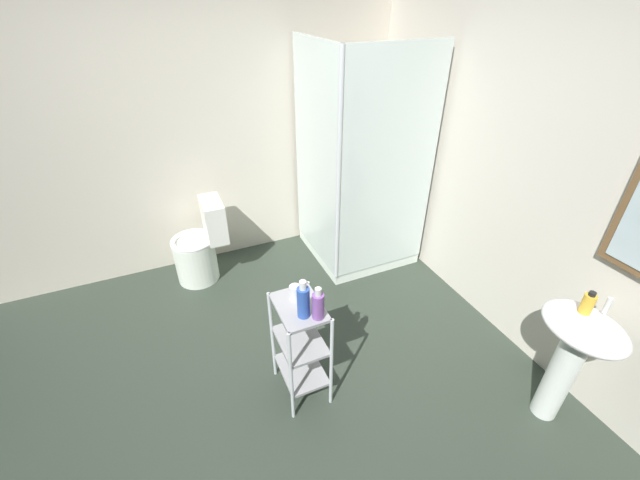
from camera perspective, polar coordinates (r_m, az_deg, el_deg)
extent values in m
cube|color=#2D372D|center=(2.87, -6.10, -21.13)|extent=(4.20, 4.20, 0.02)
cube|color=beige|center=(2.99, 28.38, 8.24)|extent=(4.20, 0.10, 2.50)
cube|color=beige|center=(3.68, -16.85, 14.83)|extent=(0.10, 4.20, 2.50)
cube|color=white|center=(4.10, 5.25, -0.71)|extent=(0.90, 0.90, 0.10)
cube|color=silver|center=(3.45, -0.63, 11.55)|extent=(0.90, 0.02, 1.90)
cube|color=silver|center=(3.29, 9.89, 9.93)|extent=(0.02, 0.90, 1.90)
cylinder|color=silver|center=(3.08, 2.72, 8.76)|extent=(0.04, 0.04, 1.90)
cylinder|color=silver|center=(4.07, 5.29, -0.10)|extent=(0.08, 0.08, 0.00)
cylinder|color=white|center=(2.88, 31.44, -16.49)|extent=(0.15, 0.15, 0.68)
ellipsoid|color=white|center=(2.62, 33.99, -10.47)|extent=(0.46, 0.37, 0.13)
cylinder|color=silver|center=(2.64, 36.24, -7.67)|extent=(0.03, 0.03, 0.10)
cylinder|color=white|center=(3.77, -17.53, -2.81)|extent=(0.37, 0.37, 0.40)
torus|color=white|center=(3.66, -18.08, -0.07)|extent=(0.37, 0.37, 0.04)
cube|color=white|center=(3.59, -15.17, 2.90)|extent=(0.35, 0.17, 0.36)
cylinder|color=silver|center=(2.68, -6.94, -13.72)|extent=(0.02, 0.02, 0.74)
cylinder|color=silver|center=(2.45, -4.19, -19.39)|extent=(0.02, 0.02, 0.74)
cylinder|color=silver|center=(2.73, -1.63, -12.21)|extent=(0.02, 0.02, 0.74)
cylinder|color=silver|center=(2.51, 1.66, -17.54)|extent=(0.02, 0.02, 0.74)
cube|color=#99999E|center=(2.73, -2.71, -18.26)|extent=(0.36, 0.26, 0.02)
cube|color=#99999E|center=(2.52, -2.87, -14.40)|extent=(0.36, 0.26, 0.02)
cube|color=#99999E|center=(2.33, -3.06, -9.71)|extent=(0.36, 0.26, 0.02)
cylinder|color=gold|center=(2.58, 34.31, -7.67)|extent=(0.06, 0.06, 0.12)
cylinder|color=black|center=(2.54, 34.79, -6.44)|extent=(0.03, 0.03, 0.02)
cylinder|color=#814FA1|center=(2.20, -0.26, -9.59)|extent=(0.07, 0.07, 0.16)
cylinder|color=silver|center=(2.13, -0.27, -7.53)|extent=(0.04, 0.04, 0.05)
cylinder|color=#2C52AF|center=(2.20, -2.43, -9.03)|extent=(0.07, 0.07, 0.19)
cylinder|color=white|center=(2.12, -2.50, -6.56)|extent=(0.04, 0.04, 0.05)
cylinder|color=silver|center=(2.34, -3.64, -7.62)|extent=(0.07, 0.07, 0.09)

